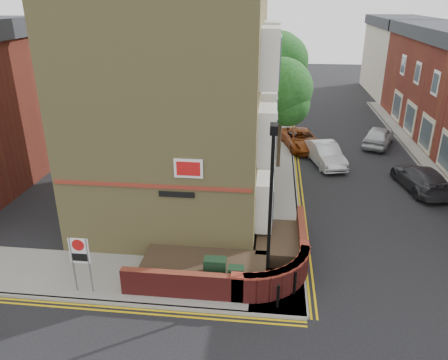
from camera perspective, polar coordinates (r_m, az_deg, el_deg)
ground at (r=15.72m, az=-0.68°, el=-16.94°), size 120.00×120.00×0.00m
pavement_corner at (r=17.52m, az=-11.75°, el=-12.47°), size 13.00×3.00×0.12m
pavement_main at (r=29.69m, az=7.04°, el=3.12°), size 2.00×32.00×0.12m
kerb_side at (r=16.40m, az=-13.37°, el=-15.45°), size 13.00×0.15×0.12m
kerb_main_near at (r=29.72m, az=8.97°, el=3.03°), size 0.15×32.00×0.12m
kerb_main_far at (r=28.50m, az=25.42°, el=0.09°), size 0.15×40.00×0.12m
yellow_lines_side at (r=16.25m, az=-13.65°, el=-16.13°), size 13.00×0.28×0.01m
yellow_lines_main at (r=29.76m, az=9.45°, el=2.91°), size 0.28×32.00×0.01m
corner_building at (r=20.78m, az=-5.91°, el=12.19°), size 8.95×10.40×13.60m
garden_wall at (r=17.69m, az=0.35°, el=-11.76°), size 6.80×6.00×1.20m
lamppost at (r=14.78m, az=6.03°, el=-4.30°), size 0.25×0.50×6.30m
utility_cabinet_large at (r=16.33m, az=-1.18°, el=-12.01°), size 0.80×0.45×1.20m
utility_cabinet_small at (r=16.05m, az=1.59°, el=-12.95°), size 0.55×0.40×1.10m
bollard_near at (r=15.60m, az=7.06°, el=-14.82°), size 0.11×0.11×0.90m
bollard_far at (r=16.27m, az=9.23°, el=-13.16°), size 0.11×0.11×0.90m
zone_sign at (r=16.41m, az=-18.32°, el=-9.30°), size 0.72×0.07×2.20m
far_terrace_cream at (r=51.94m, az=21.70°, el=14.83°), size 5.40×12.40×8.00m
tree_near at (r=26.54m, az=7.53°, el=11.13°), size 3.64×3.65×6.70m
tree_mid at (r=34.34m, az=7.48°, el=14.67°), size 4.03×4.03×7.42m
tree_far at (r=42.31m, az=7.40°, el=15.84°), size 3.81×3.81×7.00m
traffic_light_assembly at (r=37.67m, az=7.88°, el=11.65°), size 0.20×0.16×4.20m
silver_car_near at (r=28.66m, az=13.11°, el=3.31°), size 2.53×4.53×1.41m
red_car_main at (r=31.50m, az=10.02°, el=5.27°), size 3.27×5.14×1.32m
grey_car_far at (r=26.66m, az=24.32°, el=0.22°), size 2.63×4.91×1.35m
silver_car_far at (r=33.42m, az=19.56°, el=5.42°), size 3.17×4.58×1.45m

